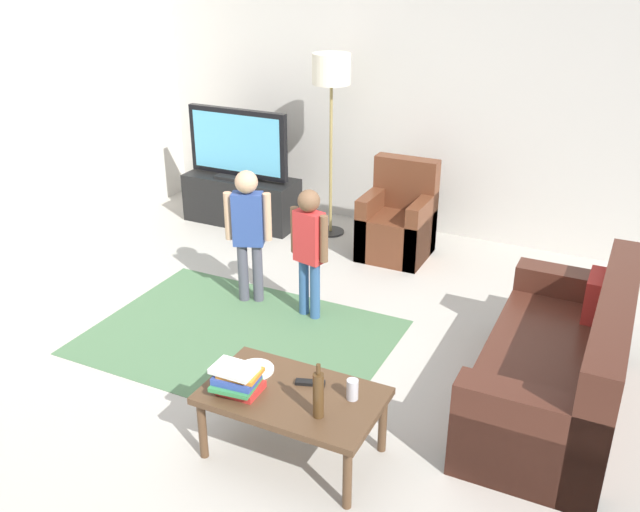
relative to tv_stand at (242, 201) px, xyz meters
name	(u,v)px	position (x,y,z in m)	size (l,w,h in m)	color
ground	(282,374)	(1.74, -2.30, -0.24)	(7.80, 7.80, 0.00)	#B2ADA3
wall_back	(429,97)	(1.74, 0.70, 1.11)	(6.00, 0.12, 2.70)	silver
area_rug	(239,337)	(1.22, -2.01, -0.24)	(2.20, 1.60, 0.01)	#4C724C
tv_stand	(242,201)	(0.00, 0.00, 0.00)	(1.20, 0.44, 0.50)	black
tv	(238,145)	(0.00, -0.02, 0.60)	(1.10, 0.28, 0.71)	black
couch	(565,370)	(3.52, -1.86, 0.05)	(0.80, 1.80, 0.86)	#472319
armchair	(398,224)	(1.75, -0.04, 0.05)	(0.60, 0.60, 0.90)	brown
floor_lamp	(331,79)	(0.95, 0.15, 1.30)	(0.36, 0.36, 1.78)	#262626
child_near_tv	(248,225)	(0.99, -1.45, 0.43)	(0.35, 0.21, 1.12)	#4C4C59
child_center	(309,242)	(1.54, -1.47, 0.39)	(0.35, 0.17, 1.05)	#33598C
coffee_table	(293,400)	(2.19, -2.97, 0.13)	(1.00, 0.60, 0.42)	#513823
book_stack	(238,380)	(1.91, -3.09, 0.26)	(0.27, 0.24, 0.16)	red
bottle	(318,395)	(2.41, -3.09, 0.31)	(0.06, 0.06, 0.32)	#4C3319
tv_remote	(310,383)	(2.24, -2.85, 0.19)	(0.17, 0.05, 0.02)	black
soda_can	(352,389)	(2.51, -2.87, 0.24)	(0.07, 0.07, 0.12)	silver
plate	(255,369)	(1.89, -2.87, 0.18)	(0.22, 0.22, 0.02)	white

